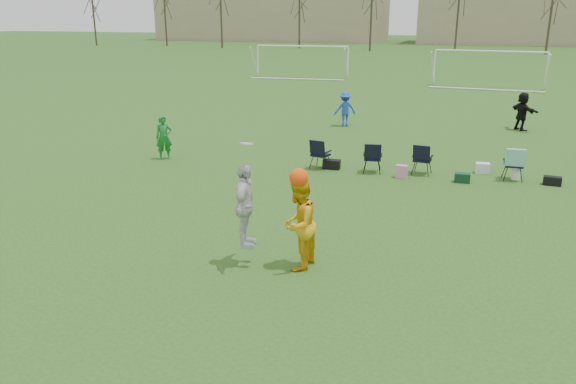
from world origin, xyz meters
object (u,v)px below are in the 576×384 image
at_px(goal_mid, 490,58).
at_px(goal_left, 302,52).
at_px(fielder_black, 522,111).
at_px(fielder_blue, 345,109).
at_px(fielder_green_near, 164,138).
at_px(center_contest, 279,216).

bearing_deg(goal_mid, goal_left, 175.87).
distance_m(fielder_black, goal_left, 23.29).
bearing_deg(goal_left, goal_mid, -13.13).
bearing_deg(goal_mid, fielder_black, -81.20).
xyz_separation_m(fielder_blue, goal_left, (-7.87, 19.05, 1.16)).
height_order(fielder_green_near, fielder_blue, fielder_blue).
relative_size(center_contest, goal_left, 0.34).
distance_m(fielder_blue, goal_left, 20.64).
relative_size(center_contest, goal_mid, 0.34).
distance_m(fielder_green_near, center_contest, 9.60).
xyz_separation_m(goal_left, goal_mid, (14.00, -2.00, 0.00)).
distance_m(center_contest, goal_left, 35.29).
relative_size(fielder_black, goal_left, 0.22).
bearing_deg(goal_mid, center_contest, -93.23).
bearing_deg(center_contest, fielder_green_near, 133.69).
xyz_separation_m(center_contest, goal_mid, (4.04, 31.84, 0.86)).
xyz_separation_m(fielder_blue, goal_mid, (6.13, 17.05, 1.16)).
bearing_deg(goal_left, fielder_black, -53.87).
xyz_separation_m(fielder_blue, fielder_black, (7.43, 1.52, 0.05)).
height_order(fielder_green_near, goal_left, goal_left).
bearing_deg(fielder_blue, fielder_green_near, 29.72).
height_order(fielder_blue, goal_mid, goal_mid).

